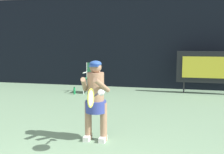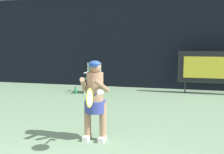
{
  "view_description": "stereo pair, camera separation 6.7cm",
  "coord_description": "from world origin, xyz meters",
  "px_view_note": "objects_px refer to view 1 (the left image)",
  "views": [
    {
      "loc": [
        1.4,
        -2.54,
        1.86
      ],
      "look_at": [
        -0.04,
        3.52,
        1.05
      ],
      "focal_mm": 44.58,
      "sensor_mm": 36.0,
      "label": 1
    },
    {
      "loc": [
        1.47,
        -2.52,
        1.86
      ],
      "look_at": [
        -0.04,
        3.52,
        1.05
      ],
      "focal_mm": 44.58,
      "sensor_mm": 36.0,
      "label": 2
    }
  ],
  "objects_px": {
    "umpire_chair": "(92,76)",
    "tennis_player": "(96,97)",
    "water_bottle": "(74,91)",
    "scoreboard": "(209,67)",
    "tennis_racket": "(91,98)"
  },
  "relations": [
    {
      "from": "scoreboard",
      "to": "tennis_racket",
      "type": "height_order",
      "value": "scoreboard"
    },
    {
      "from": "umpire_chair",
      "to": "tennis_player",
      "type": "bearing_deg",
      "value": -71.73
    },
    {
      "from": "umpire_chair",
      "to": "water_bottle",
      "type": "distance_m",
      "value": 0.83
    },
    {
      "from": "water_bottle",
      "to": "tennis_player",
      "type": "xyz_separation_m",
      "value": [
        2.04,
        -4.2,
        0.7
      ]
    },
    {
      "from": "tennis_player",
      "to": "water_bottle",
      "type": "bearing_deg",
      "value": 115.95
    },
    {
      "from": "scoreboard",
      "to": "tennis_player",
      "type": "bearing_deg",
      "value": -115.22
    },
    {
      "from": "scoreboard",
      "to": "umpire_chair",
      "type": "xyz_separation_m",
      "value": [
        -4.04,
        -0.75,
        -0.33
      ]
    },
    {
      "from": "water_bottle",
      "to": "tennis_player",
      "type": "height_order",
      "value": "tennis_player"
    },
    {
      "from": "scoreboard",
      "to": "tennis_racket",
      "type": "xyz_separation_m",
      "value": [
        -2.4,
        -6.02,
        0.0
      ]
    },
    {
      "from": "umpire_chair",
      "to": "tennis_racket",
      "type": "bearing_deg",
      "value": -72.63
    },
    {
      "from": "water_bottle",
      "to": "tennis_player",
      "type": "bearing_deg",
      "value": -64.05
    },
    {
      "from": "scoreboard",
      "to": "tennis_player",
      "type": "height_order",
      "value": "tennis_player"
    },
    {
      "from": "scoreboard",
      "to": "tennis_racket",
      "type": "relative_size",
      "value": 3.65
    },
    {
      "from": "umpire_chair",
      "to": "tennis_racket",
      "type": "height_order",
      "value": "tennis_racket"
    },
    {
      "from": "scoreboard",
      "to": "water_bottle",
      "type": "relative_size",
      "value": 8.3
    }
  ]
}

